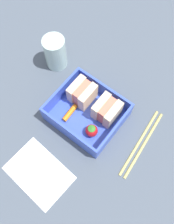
# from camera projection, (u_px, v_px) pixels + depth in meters

# --- Properties ---
(ground_plane) EXTENTS (1.20, 1.20, 0.02)m
(ground_plane) POSITION_uv_depth(u_px,v_px,m) (87.00, 118.00, 0.65)
(ground_plane) COLOR #495361
(bento_tray) EXTENTS (0.17, 0.15, 0.01)m
(bento_tray) POSITION_uv_depth(u_px,v_px,m) (87.00, 115.00, 0.64)
(bento_tray) COLOR blue
(bento_tray) RESTS_ON ground_plane
(bento_rim) EXTENTS (0.17, 0.15, 0.05)m
(bento_rim) POSITION_uv_depth(u_px,v_px,m) (87.00, 111.00, 0.61)
(bento_rim) COLOR blue
(bento_rim) RESTS_ON bento_tray
(sandwich_left) EXTENTS (0.05, 0.06, 0.05)m
(sandwich_left) POSITION_uv_depth(u_px,v_px,m) (82.00, 93.00, 0.63)
(sandwich_left) COLOR beige
(sandwich_left) RESTS_ON bento_tray
(sandwich_center_left) EXTENTS (0.05, 0.06, 0.05)m
(sandwich_center_left) POSITION_uv_depth(u_px,v_px,m) (107.00, 110.00, 0.61)
(sandwich_center_left) COLOR beige
(sandwich_center_left) RESTS_ON bento_tray
(carrot_stick_far_left) EXTENTS (0.02, 0.05, 0.01)m
(carrot_stick_far_left) POSITION_uv_depth(u_px,v_px,m) (70.00, 113.00, 0.63)
(carrot_stick_far_left) COLOR orange
(carrot_stick_far_left) RESTS_ON bento_tray
(strawberry_far_left) EXTENTS (0.03, 0.03, 0.04)m
(strawberry_far_left) POSITION_uv_depth(u_px,v_px,m) (92.00, 131.00, 0.60)
(strawberry_far_left) COLOR red
(strawberry_far_left) RESTS_ON bento_tray
(chopstick_pair) EXTENTS (0.04, 0.19, 0.01)m
(chopstick_pair) POSITION_uv_depth(u_px,v_px,m) (142.00, 143.00, 0.61)
(chopstick_pair) COLOR tan
(chopstick_pair) RESTS_ON ground_plane
(drinking_glass) EXTENTS (0.06, 0.06, 0.10)m
(drinking_glass) POSITION_uv_depth(u_px,v_px,m) (55.00, 53.00, 0.66)
(drinking_glass) COLOR silver
(drinking_glass) RESTS_ON ground_plane
(folded_napkin) EXTENTS (0.15, 0.11, 0.00)m
(folded_napkin) POSITION_uv_depth(u_px,v_px,m) (37.00, 172.00, 0.59)
(folded_napkin) COLOR white
(folded_napkin) RESTS_ON ground_plane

